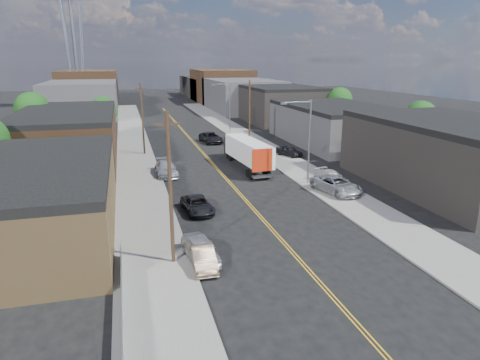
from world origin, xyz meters
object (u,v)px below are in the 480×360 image
car_left_c (197,205)px  car_right_lot_a (336,185)px  semi_truck (245,151)px  car_left_a (200,249)px  car_left_d (166,169)px  car_ahead_truck (211,138)px  car_left_b (203,257)px  car_right_lot_b (332,177)px  car_right_lot_c (289,151)px

car_left_c → car_right_lot_a: bearing=1.5°
semi_truck → car_right_lot_a: 14.54m
car_left_a → car_right_lot_a: car_right_lot_a is taller
car_right_lot_a → car_left_d: bearing=129.7°
car_right_lot_a → car_ahead_truck: (-6.55, 30.44, -0.15)m
car_left_a → car_left_d: bearing=83.3°
car_left_b → car_left_d: size_ratio=0.73×
semi_truck → car_right_lot_a: semi_truck is taller
car_left_b → car_right_lot_b: car_right_lot_b is taller
car_left_a → car_left_c: size_ratio=0.95×
car_left_b → car_left_d: car_left_d is taller
car_left_c → car_right_lot_c: size_ratio=1.18×
semi_truck → car_left_a: (-10.02, -24.30, -1.27)m
car_left_a → car_right_lot_c: bearing=51.6°
car_left_a → car_left_c: 9.42m
semi_truck → car_ahead_truck: semi_truck is taller
car_left_a → car_right_lot_a: size_ratio=0.79×
semi_truck → car_left_b: (-10.02, -25.29, -1.37)m
car_left_b → car_left_a: bearing=92.1°
car_left_d → car_left_c: bearing=-84.8°
car_left_c → car_right_lot_c: car_right_lot_c is taller
car_left_a → car_right_lot_a: (15.65, 10.93, 0.18)m
car_left_a → semi_truck: bearing=60.9°
car_left_d → car_right_lot_a: 19.53m
semi_truck → car_ahead_truck: 17.14m
car_right_lot_b → car_right_lot_c: bearing=78.9°
car_left_b → car_ahead_truck: car_ahead_truck is taller
car_left_b → car_right_lot_a: (15.65, 11.92, 0.28)m
semi_truck → car_right_lot_c: 8.41m
car_left_c → car_ahead_truck: size_ratio=0.82×
car_right_lot_c → car_left_a: bearing=-147.7°
car_left_b → car_right_lot_a: car_right_lot_a is taller
car_ahead_truck → semi_truck: bearing=-93.8°
car_left_c → car_right_lot_b: car_right_lot_b is taller
car_ahead_truck → car_left_a: bearing=-109.3°
car_right_lot_b → car_left_d: bearing=144.4°
car_left_d → car_right_lot_c: size_ratio=1.38×
semi_truck → car_right_lot_b: bearing=-61.7°
car_left_c → car_right_lot_b: size_ratio=1.03×
car_left_a → car_right_lot_c: 33.09m
semi_truck → car_left_b: semi_truck is taller
car_left_b → car_right_lot_a: bearing=39.4°
car_right_lot_b → car_right_lot_c: (0.67, 14.14, 0.02)m
semi_truck → car_left_c: bearing=-124.7°
car_left_a → car_ahead_truck: (9.11, 41.37, 0.03)m
car_left_b → car_right_lot_c: car_right_lot_c is taller
car_left_b → car_right_lot_a: 19.68m
car_left_b → car_right_lot_c: size_ratio=1.01×
car_left_d → car_right_lot_a: car_right_lot_a is taller
semi_truck → car_left_c: 17.34m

